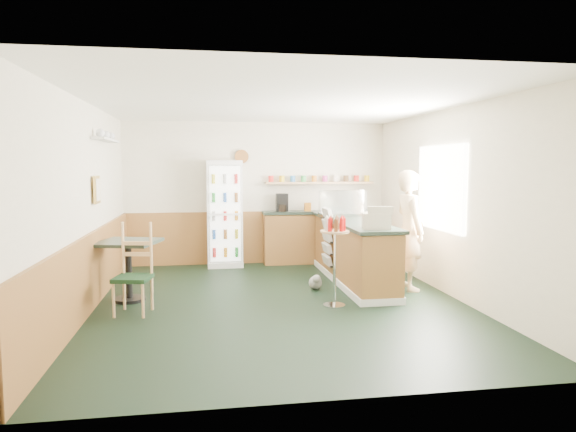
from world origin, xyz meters
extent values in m
plane|color=black|center=(0.00, 0.00, 0.00)|extent=(6.00, 6.00, 0.00)
cube|color=silver|center=(0.00, 3.01, 1.35)|extent=(5.00, 0.02, 2.70)
cube|color=silver|center=(-2.51, 0.00, 1.35)|extent=(0.02, 6.00, 2.70)
cube|color=silver|center=(2.51, 0.00, 1.35)|extent=(0.02, 6.00, 2.70)
cube|color=white|center=(0.00, 0.00, 2.71)|extent=(5.00, 6.00, 0.02)
cube|color=olive|center=(0.00, 2.97, 0.50)|extent=(4.98, 0.05, 1.00)
cube|color=olive|center=(-2.47, 0.00, 0.50)|extent=(0.05, 5.98, 1.00)
cube|color=white|center=(2.46, 0.30, 1.55)|extent=(0.06, 1.45, 1.25)
cube|color=gold|center=(-2.45, 0.50, 1.55)|extent=(0.03, 0.32, 0.38)
cube|color=silver|center=(-2.40, 1.00, 2.25)|extent=(0.18, 1.20, 0.03)
cylinder|color=brown|center=(-0.30, 2.94, 2.05)|extent=(0.26, 0.04, 0.26)
cube|color=olive|center=(1.35, 1.07, 0.47)|extent=(0.60, 2.95, 0.95)
cube|color=silver|center=(1.35, 1.07, 0.05)|extent=(0.64, 2.97, 0.10)
cube|color=#243229|center=(1.35, 1.08, 0.98)|extent=(0.68, 3.01, 0.05)
cube|color=olive|center=(1.20, 2.80, 0.47)|extent=(2.20, 0.38, 0.95)
cube|color=#243229|center=(1.20, 2.80, 0.98)|extent=(2.24, 0.42, 0.05)
cube|color=tan|center=(1.20, 2.88, 1.55)|extent=(2.10, 0.22, 0.04)
cube|color=black|center=(0.45, 2.80, 1.18)|extent=(0.22, 0.18, 0.34)
cylinder|color=#B2664C|center=(0.25, 2.88, 1.63)|extent=(0.10, 0.10, 0.12)
cylinder|color=#B2664C|center=(0.46, 2.88, 1.63)|extent=(0.10, 0.10, 0.12)
cylinder|color=#B2664C|center=(0.67, 2.88, 1.63)|extent=(0.10, 0.10, 0.12)
cylinder|color=#B2664C|center=(0.88, 2.88, 1.63)|extent=(0.10, 0.10, 0.12)
cylinder|color=#B2664C|center=(1.09, 2.88, 1.63)|extent=(0.10, 0.10, 0.12)
cylinder|color=#B2664C|center=(1.31, 2.88, 1.63)|extent=(0.10, 0.10, 0.12)
cylinder|color=#B2664C|center=(1.52, 2.88, 1.63)|extent=(0.10, 0.10, 0.12)
cylinder|color=#B2664C|center=(1.73, 2.88, 1.63)|extent=(0.10, 0.10, 0.12)
cylinder|color=#B2664C|center=(1.94, 2.88, 1.63)|extent=(0.10, 0.10, 0.12)
cylinder|color=#B2664C|center=(2.15, 2.88, 1.63)|extent=(0.10, 0.10, 0.12)
cube|color=white|center=(-0.64, 2.78, 0.99)|extent=(0.65, 0.46, 1.98)
cube|color=white|center=(-0.64, 2.55, 1.00)|extent=(0.55, 0.02, 1.74)
cube|color=silver|center=(-0.64, 2.48, 1.00)|extent=(0.59, 0.02, 1.81)
cube|color=silver|center=(1.35, 1.75, 1.04)|extent=(0.78, 0.41, 0.05)
cube|color=silver|center=(1.35, 1.75, 1.26)|extent=(0.76, 0.39, 0.39)
cube|color=beige|center=(1.35, -0.05, 1.12)|extent=(0.46, 0.48, 0.22)
imported|color=tan|center=(2.05, 0.45, 0.91)|extent=(0.46, 0.62, 1.81)
cylinder|color=silver|center=(0.70, -0.29, 0.01)|extent=(0.30, 0.30, 0.02)
cylinder|color=silver|center=(0.70, -0.29, 0.51)|extent=(0.04, 0.04, 1.00)
cylinder|color=tan|center=(0.70, -0.29, 1.01)|extent=(0.38, 0.38, 0.03)
cylinder|color=red|center=(0.81, -0.33, 1.11)|extent=(0.05, 0.05, 0.17)
cylinder|color=red|center=(0.81, -0.25, 1.11)|extent=(0.05, 0.05, 0.17)
cylinder|color=red|center=(0.76, -0.19, 1.11)|extent=(0.05, 0.05, 0.17)
cylinder|color=red|center=(0.68, -0.18, 1.11)|extent=(0.05, 0.05, 0.17)
cylinder|color=red|center=(0.61, -0.22, 1.11)|extent=(0.05, 0.05, 0.17)
cylinder|color=red|center=(0.59, -0.30, 1.11)|extent=(0.05, 0.05, 0.17)
cylinder|color=red|center=(0.62, -0.37, 1.11)|extent=(0.05, 0.05, 0.17)
cylinder|color=red|center=(0.69, -0.41, 1.11)|extent=(0.05, 0.05, 0.17)
cylinder|color=red|center=(0.77, -0.39, 1.11)|extent=(0.05, 0.05, 0.17)
cube|color=black|center=(1.01, 1.35, 0.25)|extent=(0.05, 0.48, 0.03)
cube|color=beige|center=(0.99, 1.35, 0.32)|extent=(0.10, 0.44, 0.16)
cube|color=black|center=(1.01, 1.35, 0.45)|extent=(0.05, 0.48, 0.03)
cube|color=beige|center=(0.99, 1.35, 0.52)|extent=(0.10, 0.44, 0.16)
cube|color=black|center=(1.01, 1.35, 0.64)|extent=(0.05, 0.48, 0.03)
cube|color=beige|center=(0.99, 1.35, 0.71)|extent=(0.10, 0.44, 0.16)
cube|color=black|center=(1.01, 1.35, 0.84)|extent=(0.05, 0.48, 0.03)
cube|color=beige|center=(0.99, 1.35, 0.91)|extent=(0.10, 0.44, 0.16)
cube|color=black|center=(1.01, 1.35, 1.04)|extent=(0.05, 0.48, 0.03)
cube|color=beige|center=(0.99, 1.35, 1.11)|extent=(0.10, 0.44, 0.16)
cylinder|color=black|center=(-2.05, 0.43, 0.02)|extent=(0.44, 0.44, 0.04)
cylinder|color=black|center=(-2.05, 0.43, 0.42)|extent=(0.09, 0.09, 0.77)
cube|color=#243229|center=(-2.05, 0.43, 0.82)|extent=(0.94, 0.94, 0.04)
cube|color=black|center=(-1.91, -0.24, 0.46)|extent=(0.50, 0.50, 0.05)
cylinder|color=tan|center=(-2.09, -0.42, 0.22)|extent=(0.04, 0.04, 0.45)
cylinder|color=tan|center=(-1.72, -0.42, 0.22)|extent=(0.04, 0.04, 0.45)
cylinder|color=tan|center=(-2.09, -0.05, 0.22)|extent=(0.04, 0.04, 0.45)
cylinder|color=tan|center=(-1.72, -0.05, 0.22)|extent=(0.04, 0.04, 0.45)
cube|color=tan|center=(-1.91, -0.04, 0.81)|extent=(0.39, 0.12, 0.69)
sphere|color=#989993|center=(0.65, 0.67, 0.10)|extent=(0.20, 0.20, 0.20)
sphere|color=#989993|center=(0.65, 0.57, 0.18)|extent=(0.12, 0.12, 0.12)
camera|label=1|loc=(-0.97, -6.84, 1.87)|focal=32.00mm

